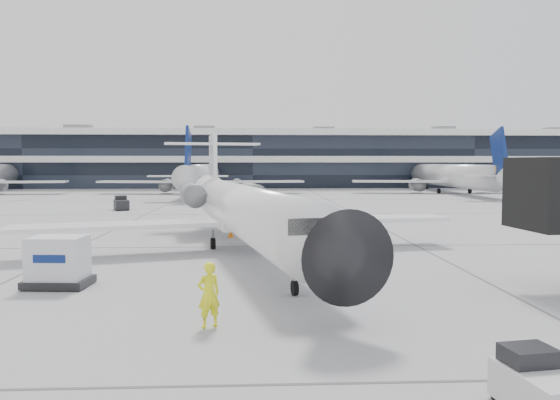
{
  "coord_description": "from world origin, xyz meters",
  "views": [
    {
      "loc": [
        0.38,
        -31.87,
        4.98
      ],
      "look_at": [
        1.96,
        2.19,
        2.6
      ],
      "focal_mm": 35.0,
      "sensor_mm": 36.0,
      "label": 1
    }
  ],
  "objects_px": {
    "regional_jet": "(243,208)",
    "ramp_worker": "(209,295)",
    "cargo_uld": "(58,262)",
    "baggage_tug": "(540,387)"
  },
  "relations": [
    {
      "from": "regional_jet",
      "to": "ramp_worker",
      "type": "height_order",
      "value": "regional_jet"
    },
    {
      "from": "ramp_worker",
      "to": "cargo_uld",
      "type": "xyz_separation_m",
      "value": [
        -6.46,
        5.67,
        -0.0
      ]
    },
    {
      "from": "regional_jet",
      "to": "baggage_tug",
      "type": "relative_size",
      "value": 14.47
    },
    {
      "from": "regional_jet",
      "to": "ramp_worker",
      "type": "distance_m",
      "value": 14.18
    },
    {
      "from": "ramp_worker",
      "to": "baggage_tug",
      "type": "bearing_deg",
      "value": 110.84
    },
    {
      "from": "regional_jet",
      "to": "baggage_tug",
      "type": "xyz_separation_m",
      "value": [
        6.29,
        -20.11,
        -1.85
      ]
    },
    {
      "from": "regional_jet",
      "to": "cargo_uld",
      "type": "xyz_separation_m",
      "value": [
        -7.17,
        -8.43,
        -1.41
      ]
    },
    {
      "from": "regional_jet",
      "to": "ramp_worker",
      "type": "xyz_separation_m",
      "value": [
        -0.71,
        -14.09,
        -1.41
      ]
    },
    {
      "from": "regional_jet",
      "to": "baggage_tug",
      "type": "distance_m",
      "value": 21.15
    },
    {
      "from": "baggage_tug",
      "to": "cargo_uld",
      "type": "bearing_deg",
      "value": 130.52
    }
  ]
}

